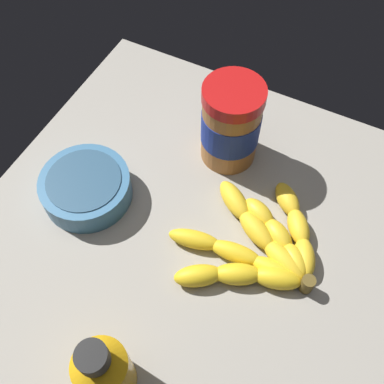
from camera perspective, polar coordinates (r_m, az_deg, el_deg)
ground_plane at (r=73.04cm, az=0.94°, el=-7.00°), size 70.94×70.15×4.84cm
banana_bunch at (r=69.56cm, az=8.59°, el=-6.62°), size 23.08×24.86×3.30cm
peanut_butter_jar at (r=74.08cm, az=4.92°, el=8.51°), size 9.82×9.82×15.51cm
honey_bottle at (r=59.03cm, az=-11.10°, el=-21.25°), size 6.75×6.75×15.03cm
small_bowl at (r=74.90cm, az=-13.23°, el=0.60°), size 14.58×14.58×4.60cm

